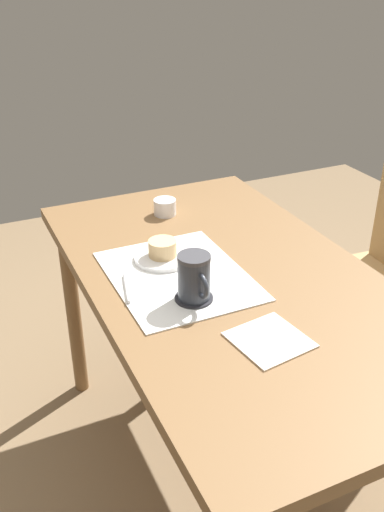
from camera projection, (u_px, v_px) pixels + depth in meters
ground_plane at (224, 475)px, 1.81m from camera, size 4.40×4.40×0.02m
dining_table at (230, 303)px, 1.50m from camera, size 1.27×0.71×0.73m
wooden_chair at (378, 276)px, 1.96m from camera, size 0.45×0.45×0.85m
placemat at (178, 276)px, 1.46m from camera, size 0.41×0.33×0.00m
pastry_plate at (163, 257)px, 1.53m from camera, size 0.15×0.15×0.01m
pastry at (163, 248)px, 1.52m from camera, size 0.08×0.08×0.04m
coffee_coaster at (194, 298)px, 1.36m from camera, size 0.09×0.09×0.00m
coffee_mug at (194, 277)px, 1.33m from camera, size 0.11×0.08×0.11m
teaspoon at (126, 288)px, 1.39m from camera, size 0.13×0.04×0.01m
paper_napkin at (269, 340)px, 1.22m from camera, size 0.17×0.17×0.00m
sugar_bowl at (165, 207)px, 1.79m from camera, size 0.07×0.07×0.05m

